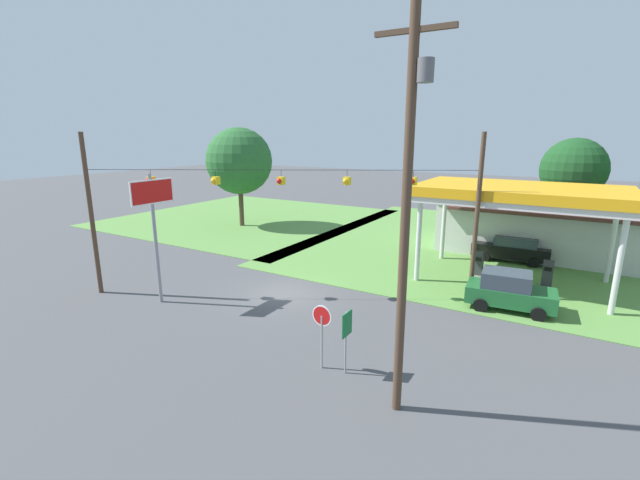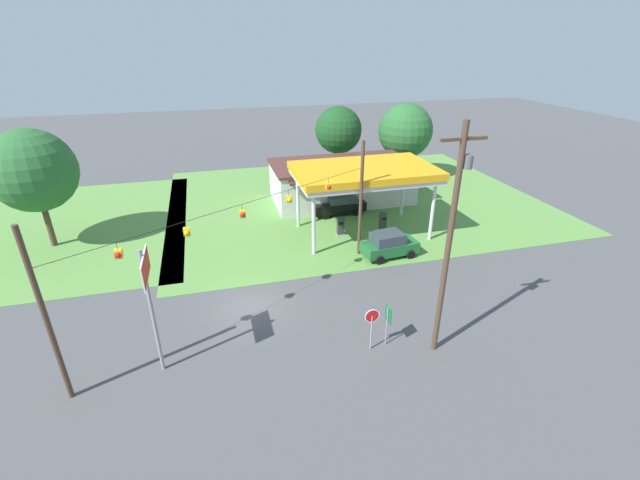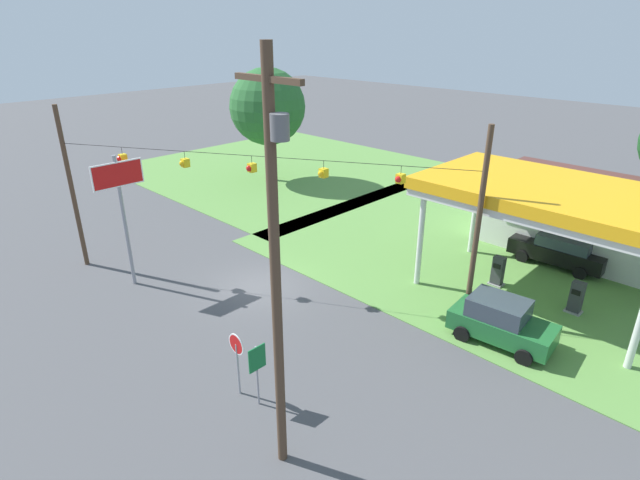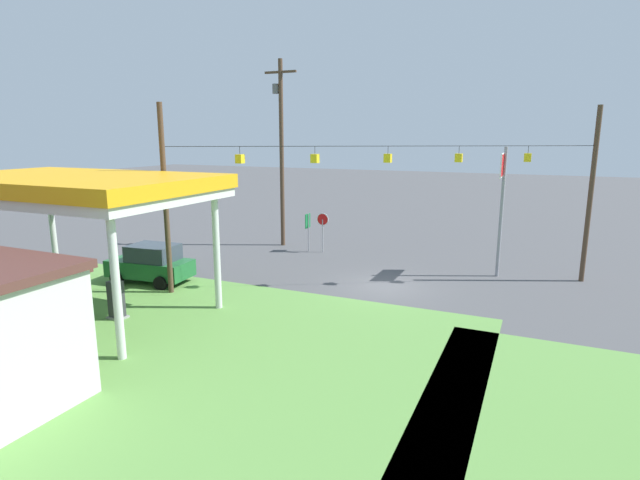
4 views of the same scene
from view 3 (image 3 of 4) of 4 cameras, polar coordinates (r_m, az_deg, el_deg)
name	(u,v)px [view 3 (image 3 of 4)]	position (r m, az deg, el deg)	size (l,w,h in m)	color
ground_plane	(259,287)	(25.51, -7.02, -5.32)	(160.00, 160.00, 0.00)	#4C4C4F
grass_verge_station_corner	(626,260)	(32.96, 31.62, -1.93)	(36.00, 28.00, 0.04)	#5B8E42
grass_verge_opposite_corner	(284,168)	(46.56, -4.13, 8.23)	(24.00, 24.00, 0.04)	#5B8E42
gas_station_canopy	(552,197)	(24.46, 24.99, 4.50)	(11.11, 6.81, 5.68)	silver
gas_station_store	(610,222)	(32.50, 30.22, 1.82)	(13.65, 7.55, 3.92)	silver
fuel_pump_near	(498,272)	(26.67, 19.65, -3.46)	(0.71, 0.56, 1.58)	gray
fuel_pump_far	(576,299)	(25.61, 27.21, -5.97)	(0.71, 0.56, 1.58)	gray
car_at_pumps_front	(501,321)	(22.07, 19.96, -8.70)	(4.27, 2.40, 1.94)	#1E602D
car_at_pumps_rear	(560,250)	(30.12, 25.71, -1.01)	(4.96, 2.23, 1.75)	black
stop_sign_roadside	(237,351)	(17.89, -9.50, -12.42)	(0.80, 0.08, 2.50)	#99999E
stop_sign_overhead	(120,193)	(25.51, -21.84, 4.97)	(0.22, 2.46, 6.66)	gray
route_sign	(257,364)	(17.39, -7.19, -13.88)	(0.10, 0.70, 2.40)	gray
utility_pole_main	(276,265)	(12.71, -5.05, -2.83)	(2.20, 0.44, 11.91)	#4C3828
signal_span_gantry	(253,197)	(23.59, -7.61, 4.91)	(17.87, 10.24, 8.63)	#4C3828
tree_west_verge	(267,107)	(41.62, -6.03, 14.90)	(6.10, 6.10, 9.16)	#4C3828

